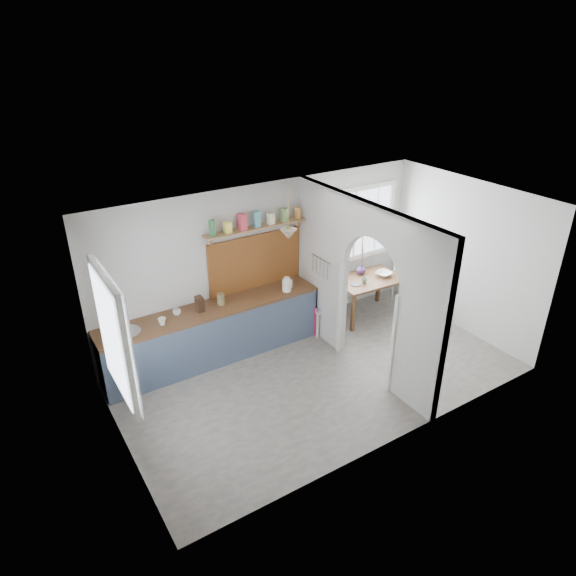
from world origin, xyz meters
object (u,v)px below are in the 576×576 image
chair_right (409,280)px  chair_left (325,305)px  vase (361,269)px  dining_table (367,297)px  kettle (287,284)px

chair_right → chair_left: bearing=70.4°
chair_left → vase: chair_left is taller
dining_table → chair_right: chair_right is taller
kettle → vase: bearing=-13.5°
chair_left → chair_right: (1.88, -0.07, -0.00)m
chair_right → vase: bearing=53.8°
dining_table → vase: bearing=88.6°
dining_table → kettle: kettle is taller
dining_table → chair_left: chair_left is taller
chair_left → kettle: 0.88m
chair_left → dining_table: bearing=104.0°
kettle → vase: (1.66, 0.13, -0.19)m
chair_left → kettle: bearing=-86.0°
dining_table → kettle: size_ratio=5.03×
kettle → vase: kettle is taller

